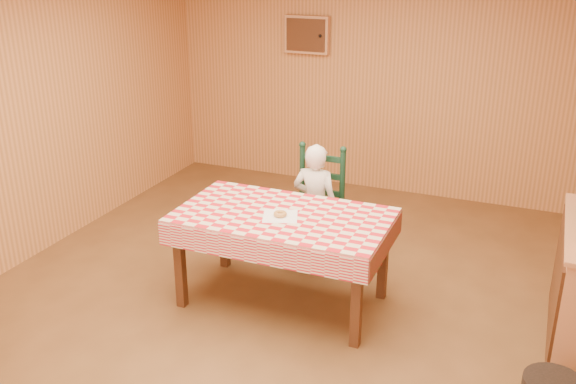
% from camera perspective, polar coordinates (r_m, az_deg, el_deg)
% --- Properties ---
extents(ground, '(6.00, 6.00, 0.00)m').
position_cam_1_polar(ground, '(5.14, -0.87, -10.68)').
color(ground, brown).
rests_on(ground, ground).
extents(cabin_walls, '(5.10, 6.05, 2.65)m').
position_cam_1_polar(cabin_walls, '(4.94, 1.47, 10.83)').
color(cabin_walls, '#C78548').
rests_on(cabin_walls, ground).
extents(dining_table, '(1.66, 0.96, 0.77)m').
position_cam_1_polar(dining_table, '(4.97, -0.46, -2.84)').
color(dining_table, '#4E2A15').
rests_on(dining_table, ground).
extents(ladder_chair, '(0.44, 0.40, 1.08)m').
position_cam_1_polar(ladder_chair, '(5.72, 2.61, -1.54)').
color(ladder_chair, black).
rests_on(ladder_chair, ground).
extents(seated_child, '(0.41, 0.27, 1.12)m').
position_cam_1_polar(seated_child, '(5.65, 2.42, -1.20)').
color(seated_child, white).
rests_on(seated_child, ground).
extents(napkin, '(0.33, 0.33, 0.00)m').
position_cam_1_polar(napkin, '(4.90, -0.70, -2.16)').
color(napkin, white).
rests_on(napkin, dining_table).
extents(donut, '(0.13, 0.13, 0.03)m').
position_cam_1_polar(donut, '(4.89, -0.70, -1.96)').
color(donut, '#BA8743').
rests_on(donut, napkin).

